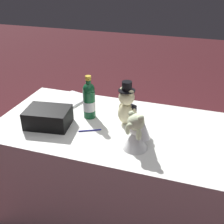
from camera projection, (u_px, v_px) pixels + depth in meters
name	position (u px, v px, depth m)	size (l,w,h in m)	color
ground_plane	(112.00, 207.00, 2.21)	(12.00, 12.00, 0.00)	#47191E
reception_table	(112.00, 170.00, 2.03)	(1.55, 0.83, 0.76)	white
teddy_bear_groom	(127.00, 106.00, 1.82)	(0.14, 0.14, 0.30)	beige
teddy_bear_bride	(137.00, 132.00, 1.59)	(0.18, 0.20, 0.23)	white
champagne_bottle	(89.00, 100.00, 1.89)	(0.08, 0.08, 0.30)	#14542D
signing_pen	(89.00, 130.00, 1.78)	(0.14, 0.07, 0.01)	navy
gift_case_black	(48.00, 117.00, 1.82)	(0.31, 0.24, 0.12)	black
guestbook	(69.00, 101.00, 2.16)	(0.20, 0.30, 0.02)	white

